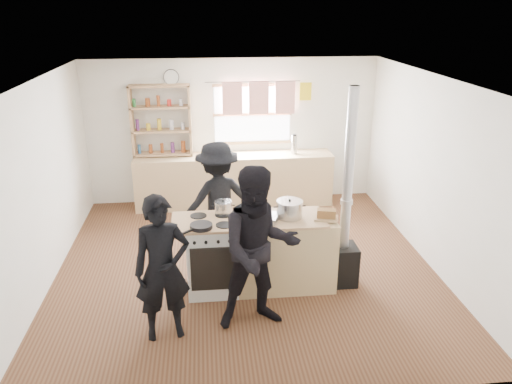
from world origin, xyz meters
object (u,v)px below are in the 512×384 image
Objects in this scene: skillet_greens at (201,226)px; stockpot_counter at (290,209)px; thermos at (294,145)px; person_far at (218,200)px; bread_board at (326,215)px; stockpot_stove at (223,207)px; roast_tray at (264,217)px; flue_heater at (344,237)px; cooking_island at (261,253)px; person_near_right at (259,249)px; person_near_left at (162,269)px.

skillet_greens is 1.14× the size of stockpot_counter.
skillet_greens is at bearing -118.48° from thermos.
person_far reaches higher than stockpot_counter.
skillet_greens is 0.22× the size of person_far.
bread_board is at bearing -92.46° from thermos.
stockpot_stove is at bearing 165.30° from stockpot_counter.
skillet_greens is at bearing -168.38° from roast_tray.
flue_heater is at bearing -9.18° from stockpot_stove.
stockpot_counter is 0.13× the size of flue_heater.
thermos is 2.97m from cooking_island.
thermos reaches higher than skillet_greens.
bread_board is at bearing 29.85° from person_near_right.
flue_heater is at bearing 14.61° from bread_board.
roast_tray is at bearing -170.53° from stockpot_counter.
flue_heater is (1.47, -0.24, -0.36)m from stockpot_stove.
skillet_greens is 0.23× the size of person_near_left.
cooking_island is at bearing 173.02° from bread_board.
flue_heater reaches higher than person_far.
person_near_right is at bearing -105.89° from thermos.
cooking_island is at bearing 122.01° from roast_tray.
thermos is at bearing 72.84° from roast_tray.
flue_heater is 1.82m from person_far.
stockpot_stove is 0.67× the size of bread_board.
stockpot_stove is at bearing 151.09° from roast_tray.
bread_board is (1.49, 0.11, 0.02)m from skillet_greens.
thermos is 2.95m from roast_tray.
person_far is at bearing 117.31° from roast_tray.
person_far is (-0.49, 0.95, 0.35)m from cooking_island.
person_far reaches higher than roast_tray.
person_near_right is at bearing -147.15° from flue_heater.
stockpot_stove is 0.13× the size of person_far.
stockpot_counter is at bearing 20.45° from person_near_left.
person_near_left is (-1.47, -0.87, -0.24)m from stockpot_counter.
person_near_right is (0.33, -0.97, -0.09)m from stockpot_stove.
thermos is 2.87m from bread_board.
thermos is at bearing 78.69° from stockpot_counter.
flue_heater is at bearing 25.53° from person_near_right.
skillet_greens is 0.83m from person_near_right.
thermos is 3.38m from skillet_greens.
flue_heater is at bearing -2.64° from stockpot_counter.
cooking_island is 6.12× the size of bread_board.
roast_tray is 1.30× the size of stockpot_counter.
thermos reaches higher than roast_tray.
flue_heater is (0.69, -0.03, -0.39)m from stockpot_counter.
stockpot_stove is 1.26m from bread_board.
roast_tray is 0.73m from person_near_right.
roast_tray is at bearing 176.49° from bread_board.
stockpot_counter is at bearing 10.98° from skillet_greens.
bread_board is (0.75, -0.05, 0.01)m from roast_tray.
stockpot_counter is 0.90m from person_near_right.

